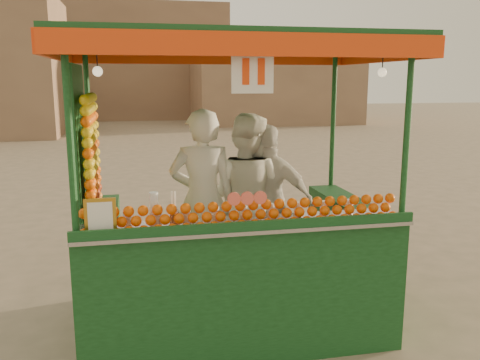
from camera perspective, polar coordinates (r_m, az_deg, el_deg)
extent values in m
plane|color=#6A5F4C|center=(5.16, -1.03, -16.59)|extent=(90.00, 90.00, 0.00)
cube|color=#8E6B50|center=(29.54, 3.71, 11.40)|extent=(9.00, 6.00, 5.00)
cube|color=#8E6B50|center=(34.52, -14.03, 12.74)|extent=(14.00, 7.00, 7.00)
cube|color=#0F3A15|center=(5.25, -0.98, -14.09)|extent=(2.82, 1.73, 0.33)
cylinder|color=black|center=(5.16, -12.03, -14.41)|extent=(0.39, 0.11, 0.39)
cylinder|color=black|center=(5.48, 9.35, -12.71)|extent=(0.39, 0.11, 0.39)
cube|color=#0F3A15|center=(4.37, 0.76, -10.90)|extent=(2.82, 0.33, 0.87)
cube|color=#0F3A15|center=(5.06, -15.40, -8.20)|extent=(0.33, 1.41, 0.87)
cube|color=#0F3A15|center=(5.47, 11.79, -6.52)|extent=(0.33, 1.41, 0.87)
cube|color=#B2B2B7|center=(4.26, 0.68, -5.11)|extent=(2.82, 0.50, 0.03)
cylinder|color=#0F3A15|center=(3.90, -18.69, 3.94)|extent=(0.05, 0.05, 1.52)
cylinder|color=#0F3A15|center=(4.47, 18.38, 4.82)|extent=(0.05, 0.05, 1.52)
cylinder|color=#0F3A15|center=(5.51, -16.74, 6.02)|extent=(0.05, 0.05, 1.52)
cylinder|color=#0F3A15|center=(5.93, 10.51, 6.65)|extent=(0.05, 0.05, 1.52)
cube|color=#0F3A15|center=(4.75, -1.08, 15.42)|extent=(3.03, 1.95, 0.09)
cube|color=#E93D0C|center=(3.80, 1.76, 15.15)|extent=(3.03, 0.04, 0.17)
cube|color=#E93D0C|center=(5.71, -2.95, 13.83)|extent=(3.03, 0.04, 0.17)
cube|color=#E93D0C|center=(4.71, -20.10, 13.74)|extent=(0.04, 1.95, 0.17)
cube|color=#E93D0C|center=(5.25, 15.93, 13.66)|extent=(0.04, 1.95, 0.17)
cylinder|color=#F25C49|center=(4.05, 0.82, -2.08)|extent=(0.11, 0.03, 0.11)
cube|color=#BD8623|center=(3.99, -15.54, -4.14)|extent=(0.24, 0.02, 0.30)
cube|color=white|center=(3.87, 1.43, 12.19)|extent=(0.33, 0.02, 0.33)
sphere|color=#FFE5B2|center=(3.93, -15.84, 11.76)|extent=(0.08, 0.08, 0.08)
sphere|color=#FFE5B2|center=(4.41, 15.82, 11.66)|extent=(0.08, 0.08, 0.08)
imported|color=silver|center=(5.06, -4.27, -2.22)|extent=(0.71, 0.51, 1.81)
imported|color=white|center=(5.27, 0.66, -1.97)|extent=(1.08, 1.03, 1.76)
imported|color=silver|center=(5.32, 3.22, -2.51)|extent=(1.04, 0.76, 1.64)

